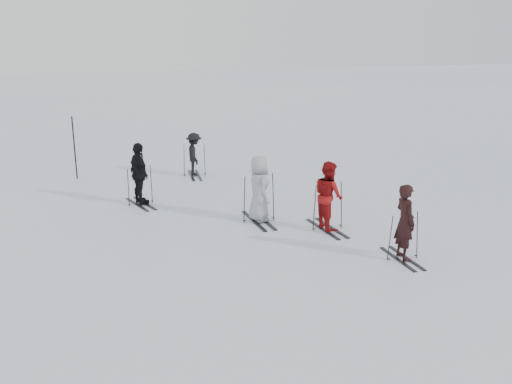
# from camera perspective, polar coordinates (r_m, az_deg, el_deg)

# --- Properties ---
(ground) EXTENTS (120.00, 120.00, 0.00)m
(ground) POSITION_cam_1_polar(r_m,az_deg,el_deg) (14.20, 1.20, -4.95)
(ground) COLOR silver
(ground) RESTS_ON ground
(skier_near_dark) EXTENTS (0.42, 0.64, 1.75)m
(skier_near_dark) POSITION_cam_1_polar(r_m,az_deg,el_deg) (13.27, 14.65, -3.01)
(skier_near_dark) COLOR black
(skier_near_dark) RESTS_ON ground
(skier_red) EXTENTS (0.75, 0.93, 1.79)m
(skier_red) POSITION_cam_1_polar(r_m,az_deg,el_deg) (14.89, 7.25, -0.43)
(skier_red) COLOR maroon
(skier_red) RESTS_ON ground
(skier_grey) EXTENTS (0.61, 0.90, 1.80)m
(skier_grey) POSITION_cam_1_polar(r_m,az_deg,el_deg) (15.40, 0.30, 0.27)
(skier_grey) COLOR #999EA2
(skier_grey) RESTS_ON ground
(skier_uphill_left) EXTENTS (0.75, 1.17, 1.84)m
(skier_uphill_left) POSITION_cam_1_polar(r_m,az_deg,el_deg) (17.23, -11.59, 1.72)
(skier_uphill_left) COLOR black
(skier_uphill_left) RESTS_ON ground
(skier_uphill_far) EXTENTS (0.65, 1.03, 1.52)m
(skier_uphill_far) POSITION_cam_1_polar(r_m,az_deg,el_deg) (20.42, -6.19, 3.71)
(skier_uphill_far) COLOR black
(skier_uphill_far) RESTS_ON ground
(skis_near_dark) EXTENTS (1.56, 0.83, 1.13)m
(skis_near_dark) POSITION_cam_1_polar(r_m,az_deg,el_deg) (13.37, 14.56, -4.26)
(skis_near_dark) COLOR black
(skis_near_dark) RESTS_ON ground
(skis_red) EXTENTS (1.85, 1.09, 1.29)m
(skis_red) POSITION_cam_1_polar(r_m,az_deg,el_deg) (14.96, 7.22, -1.35)
(skis_red) COLOR black
(skis_red) RESTS_ON ground
(skis_grey) EXTENTS (1.91, 1.07, 1.36)m
(skis_grey) POSITION_cam_1_polar(r_m,az_deg,el_deg) (15.46, 0.29, -0.52)
(skis_grey) COLOR black
(skis_grey) RESTS_ON ground
(skis_uphill_left) EXTENTS (1.81, 1.30, 1.19)m
(skis_uphill_left) POSITION_cam_1_polar(r_m,az_deg,el_deg) (17.31, -11.53, 0.67)
(skis_uphill_left) COLOR black
(skis_uphill_left) RESTS_ON ground
(skis_uphill_far) EXTENTS (1.70, 1.00, 1.19)m
(skis_uphill_far) POSITION_cam_1_polar(r_m,az_deg,el_deg) (20.46, -6.18, 3.26)
(skis_uphill_far) COLOR black
(skis_uphill_far) RESTS_ON ground
(piste_marker) EXTENTS (0.06, 0.06, 2.20)m
(piste_marker) POSITION_cam_1_polar(r_m,az_deg,el_deg) (20.80, -17.69, 4.22)
(piste_marker) COLOR black
(piste_marker) RESTS_ON ground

